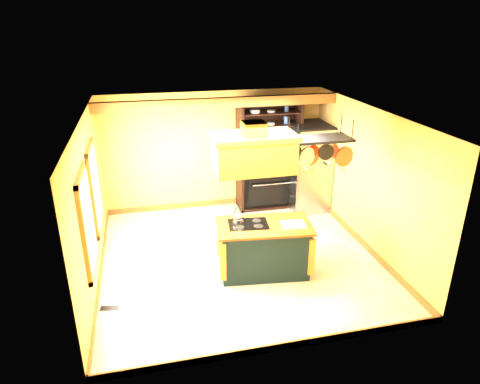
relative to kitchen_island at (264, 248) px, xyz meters
name	(u,v)px	position (x,y,z in m)	size (l,w,h in m)	color
floor	(239,257)	(-0.31, 0.55, -0.47)	(5.00, 5.00, 0.00)	beige
ceiling	(239,115)	(-0.31, 0.55, 2.23)	(5.00, 5.00, 0.00)	white
wall_back	(214,151)	(-0.31, 3.05, 0.88)	(5.00, 0.02, 2.70)	#E9AE55
wall_front	(284,265)	(-0.31, -1.95, 0.88)	(5.00, 0.02, 2.70)	#E9AE55
wall_left	(90,204)	(-2.81, 0.55, 0.88)	(0.02, 5.00, 2.70)	#E9AE55
wall_right	(368,179)	(2.19, 0.55, 0.88)	(0.02, 5.00, 2.70)	#E9AE55
ceiling_beam	(220,103)	(-0.31, 2.25, 2.12)	(5.00, 0.15, 0.20)	brown
window_near	(87,222)	(-2.78, -0.25, 0.93)	(0.06, 1.06, 1.56)	brown
window_far	(95,188)	(-2.78, 1.15, 0.93)	(0.06, 1.06, 1.56)	brown
kitchen_island	(264,248)	(0.00, 0.00, 0.00)	(1.70, 1.07, 1.11)	black
range_hood	(254,151)	(-0.20, 0.00, 1.76)	(1.33, 0.75, 0.80)	#CC8333
pot_rack	(320,146)	(0.92, 0.00, 1.77)	(1.12, 0.51, 0.81)	black
refrigerator	(307,169)	(1.74, 2.45, 0.49)	(0.85, 1.00, 1.96)	#989BA0
hutch	(267,167)	(0.89, 2.78, 0.47)	(1.40, 0.63, 2.48)	black
floor_register	(109,308)	(-2.61, -0.47, -0.46)	(0.28, 0.12, 0.01)	black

